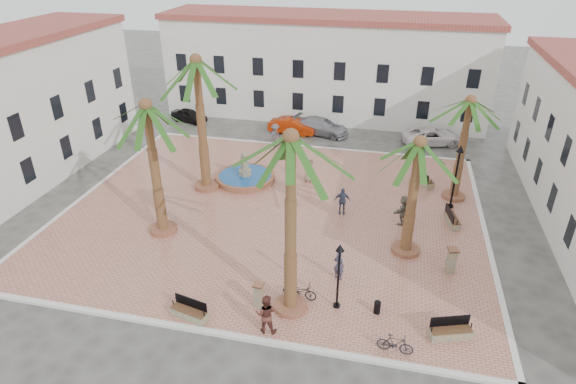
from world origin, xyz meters
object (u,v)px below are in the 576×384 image
Objects in this scene: litter_bin at (377,307)px; cyclist_b at (266,314)px; palm_nw at (197,75)px; palm_sw at (148,121)px; car_red at (292,126)px; pedestrian_north at (275,135)px; lamppost_e at (457,166)px; fountain at (245,176)px; car_silver at (321,126)px; palm_ne at (469,113)px; car_white at (432,136)px; palm_e at (418,157)px; bench_se at (450,332)px; bollard_se at (259,295)px; car_black at (189,115)px; cyclist_a at (339,266)px; bench_s at (189,313)px; bench_ne at (423,180)px; bicycle_b at (395,344)px; lamppost_s at (339,265)px; bench_e at (452,219)px; pedestrian_fountain_a at (309,169)px; bicycle_a at (300,291)px; palm_s at (291,158)px; bollard_e at (451,260)px; pedestrian_fountain_b at (342,201)px; bollard_n at (288,139)px; pedestrian_east at (403,210)px.

litter_bin is 5.30m from cyclist_b.
palm_nw reaches higher than palm_sw.
pedestrian_north is at bearing 173.57° from car_red.
fountain is at bearing 176.89° from lamppost_e.
litter_bin is at bearing -149.69° from car_silver.
palm_ne reaches higher than fountain.
palm_ne is 1.41× the size of car_white.
pedestrian_north is (-10.86, 13.12, -4.76)m from palm_e.
car_red reaches higher than bench_se.
bollard_se is 27.44m from car_black.
cyclist_a is at bearing 40.89° from bollard_se.
bench_s is 19.57m from bench_ne.
cyclist_a is at bearing 38.97° from bicycle_b.
lamppost_e is at bearing 21.83° from palm_sw.
cyclist_a reaches higher than bench_s.
car_red is (-3.48, 22.93, -0.13)m from bollard_se.
car_red is 0.84× the size of car_silver.
lamppost_s is at bearing 117.04° from cyclist_a.
lamppost_e is 15.65m from car_silver.
palm_sw is 5.09× the size of cyclist_a.
palm_nw reaches higher than bench_e.
lamppost_s reaches higher than pedestrian_fountain_a.
bench_s reaches higher than bicycle_a.
bench_e is at bearing 66.46° from litter_bin.
bollard_se is (-9.45, -9.85, 0.41)m from bench_e.
bench_se is 6.14m from cyclist_a.
pedestrian_fountain_a reaches higher than bench_ne.
pedestrian_fountain_a reaches higher than car_red.
palm_ne is (8.31, 13.15, -1.82)m from palm_s.
bollard_e reaches higher than bicycle_a.
bicycle_a is at bearing 71.45° from cyclist_a.
lamppost_s is at bearing -179.59° from litter_bin.
palm_ne reaches higher than bollard_se.
palm_nw reaches higher than car_silver.
litter_bin is at bearing 8.34° from palm_s.
pedestrian_fountain_b is at bearing 74.21° from bollard_se.
palm_s is 6.19× the size of bollard_e.
cyclist_b is at bearing -79.62° from bollard_n.
bollard_e reaches higher than car_silver.
car_silver is at bearing 11.30° from bicycle_a.
bench_se is at bearing -68.05° from pedestrian_fountain_b.
cyclist_a is at bearing -2.34° from pedestrian_east.
palm_e reaches higher than bicycle_b.
car_silver is at bearing 114.15° from palm_e.
palm_s is at bearing 128.60° from bench_e.
lamppost_e is 13.59m from bicycle_a.
bicycle_a is at bearing -122.97° from palm_ne.
pedestrian_north reaches higher than pedestrian_fountain_b.
car_silver is at bearing 14.41° from bench_ne.
bollard_se is at bearing -81.06° from bollard_n.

